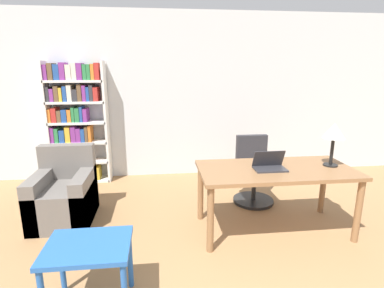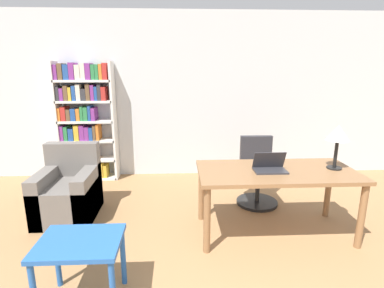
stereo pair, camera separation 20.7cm
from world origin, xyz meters
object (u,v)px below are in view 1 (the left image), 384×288
at_px(desk, 275,176).
at_px(table_lamp, 334,133).
at_px(armchair, 64,197).
at_px(bookshelf, 75,123).
at_px(side_table_blue, 89,255).
at_px(laptop, 269,165).
at_px(office_chair, 253,174).

height_order(desk, table_lamp, table_lamp).
xyz_separation_m(armchair, bookshelf, (-0.15, 1.33, 0.66)).
bearing_deg(armchair, side_table_blue, -67.54).
height_order(desk, armchair, armchair).
bearing_deg(laptop, office_chair, 82.98).
distance_m(laptop, side_table_blue, 1.99).
xyz_separation_m(laptop, office_chair, (0.10, 0.82, -0.40)).
relative_size(armchair, bookshelf, 0.46).
distance_m(desk, armchair, 2.50).
bearing_deg(side_table_blue, office_chair, 44.04).
distance_m(laptop, table_lamp, 0.80).
bearing_deg(desk, table_lamp, 1.73).
height_order(office_chair, armchair, office_chair).
distance_m(office_chair, side_table_blue, 2.53).
relative_size(desk, armchair, 1.92).
relative_size(laptop, bookshelf, 0.18).
xyz_separation_m(table_lamp, armchair, (-3.06, 0.50, -0.82)).
bearing_deg(table_lamp, side_table_blue, -158.06).
relative_size(side_table_blue, bookshelf, 0.32).
distance_m(armchair, bookshelf, 1.50).
height_order(desk, office_chair, office_chair).
bearing_deg(laptop, table_lamp, 3.47).
bearing_deg(table_lamp, laptop, -176.53).
bearing_deg(armchair, table_lamp, -9.21).
xyz_separation_m(side_table_blue, armchair, (-0.61, 1.48, -0.16)).
xyz_separation_m(side_table_blue, bookshelf, (-0.76, 2.82, 0.51)).
height_order(table_lamp, side_table_blue, table_lamp).
bearing_deg(laptop, bookshelf, 142.98).
height_order(desk, bookshelf, bookshelf).
height_order(office_chair, bookshelf, bookshelf).
bearing_deg(office_chair, armchair, -173.49).
relative_size(side_table_blue, armchair, 0.70).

